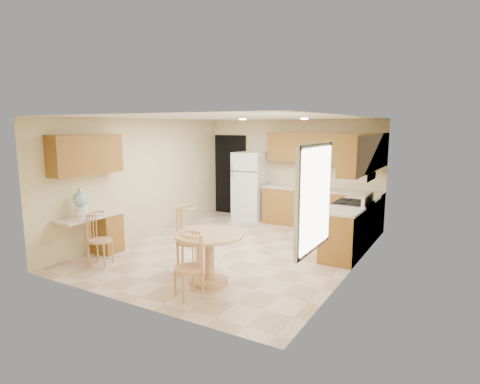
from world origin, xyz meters
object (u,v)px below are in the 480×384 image
Objects in this scene: stove at (352,225)px; dining_table at (209,251)px; refrigerator at (251,186)px; chair_desk at (96,235)px; water_crock at (81,204)px; chair_table_a at (186,234)px; chair_table_b at (184,262)px.

dining_table is (-1.39, -2.79, 0.03)m from stove.
refrigerator is 1.91× the size of chair_desk.
stove is 1.05× the size of dining_table.
water_crock reaches higher than dining_table.
chair_table_a is (-0.55, 0.15, 0.14)m from dining_table.
chair_table_b is at bearing -9.50° from water_crock.
chair_table_a is 1.19× the size of chair_desk.
dining_table is at bearing 5.41° from water_crock.
refrigerator is 3.15m from stove.
stove is 4.99m from water_crock.
water_crock reaches higher than chair_table_b.
chair_table_a is at bearing -76.45° from refrigerator.
chair_table_b is at bearing 10.91° from chair_table_a.
dining_table is at bearing 49.57° from chair_table_a.
water_crock is (-1.98, -0.39, 0.36)m from chair_table_a.
refrigerator is at bearing 76.14° from water_crock.
chair_table_b reaches higher than chair_desk.
stove is at bearing 118.43° from chair_table_a.
refrigerator is 1.56× the size of stove.
water_crock is at bearing -103.86° from refrigerator.
stove reaches higher than chair_desk.
chair_desk is at bearing 19.29° from chair_table_b.
stove is 4.68m from chair_desk.
chair_table_b is at bearing -71.90° from refrigerator.
water_crock is (-0.45, 0.10, 0.46)m from chair_desk.
refrigerator is 4.29m from dining_table.
stove reaches higher than chair_table_a.
stove is at bearing 37.70° from water_crock.
refrigerator is 1.64× the size of dining_table.
chair_table_a is at bearing -126.32° from stove.
chair_desk is 1.70× the size of water_crock.
chair_table_a is (0.93, -3.86, -0.21)m from refrigerator.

